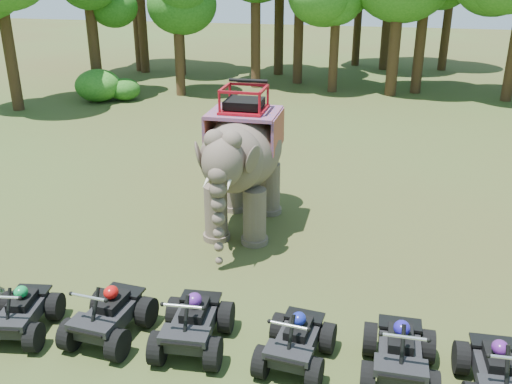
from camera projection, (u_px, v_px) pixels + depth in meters
ground at (245, 291)px, 12.69m from camera, size 110.00×110.00×0.00m
elephant at (244, 158)px, 15.10m from camera, size 2.08×4.68×3.92m
atv_0 at (20, 307)px, 11.07m from camera, size 1.37×1.74×1.18m
atv_1 at (108, 308)px, 10.93m from camera, size 1.41×1.83×1.27m
atv_2 at (193, 317)px, 10.65m from camera, size 1.38×1.83×1.30m
atv_3 at (296, 335)px, 10.21m from camera, size 1.37×1.76×1.20m
atv_4 at (400, 346)px, 9.84m from camera, size 1.28×1.75×1.30m
atv_5 at (499, 366)px, 9.41m from camera, size 1.27×1.71×1.24m
tree_0 at (335, 30)px, 30.47m from camera, size 4.64×4.64×6.62m
tree_1 at (424, 11)px, 29.83m from camera, size 6.01×6.01×8.59m
tree_24 at (5, 25)px, 26.41m from camera, size 5.58×5.58×7.97m
tree_25 at (92, 33)px, 29.58m from camera, size 4.59×4.59×6.55m
tree_26 at (178, 32)px, 29.68m from camera, size 4.62×4.62×6.60m
tree_27 at (256, 13)px, 31.34m from camera, size 5.69×5.69×8.13m
tree_33 at (92, 19)px, 33.45m from camera, size 4.98×4.98×7.11m
tree_34 at (449, 5)px, 36.35m from camera, size 5.74×5.74×8.20m
tree_35 at (359, 9)px, 38.21m from camera, size 5.21×5.21×7.44m
tree_38 at (179, 15)px, 34.89m from camera, size 5.09×5.09×7.27m
tree_39 at (299, 7)px, 32.33m from camera, size 6.03×6.03×8.62m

